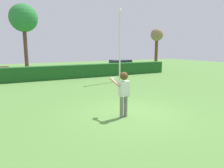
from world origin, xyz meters
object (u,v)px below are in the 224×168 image
Objects in this scene: person at (124,89)px; frisbee at (113,78)px; maple_tree at (24,19)px; lamppost at (120,42)px; bare_elm_tree at (157,37)px; parked_car_black at (120,65)px.

frisbee is (-0.20, 0.52, 0.37)m from person.
person is 0.25× the size of maple_tree.
lamppost is at bearing 58.97° from frisbee.
maple_tree is (-6.09, 9.05, 2.41)m from lamppost.
bare_elm_tree is at bearing -3.79° from maple_tree.
parked_car_black is 0.84× the size of bare_elm_tree.
parked_car_black is 7.30m from bare_elm_tree.
frisbee is 0.04× the size of lamppost.
maple_tree reaches higher than person.
person is 17.23m from maple_tree.
bare_elm_tree reaches higher than person.
lamppost is at bearing -141.54° from bare_elm_tree.
maple_tree reaches higher than lamppost.
lamppost is 1.08× the size of bare_elm_tree.
person is 0.41× the size of parked_car_black.
parked_car_black is at bearing -166.78° from bare_elm_tree.
parked_car_black is (7.71, 13.98, -0.42)m from person.
bare_elm_tree is (14.04, 15.47, 2.89)m from person.
bare_elm_tree is at bearing 47.76° from person.
bare_elm_tree is 16.25m from maple_tree.
lamppost is at bearing 61.93° from person.
lamppost is at bearing -119.80° from parked_car_black.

